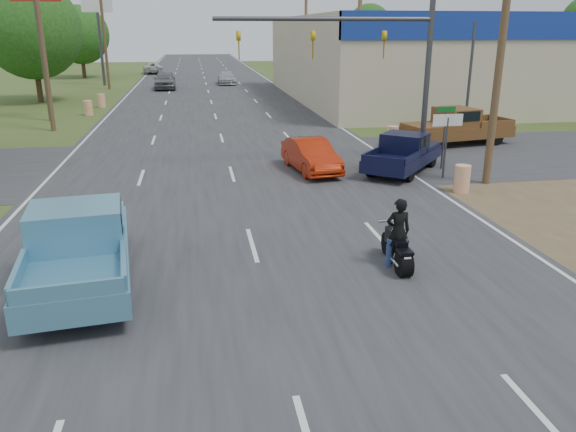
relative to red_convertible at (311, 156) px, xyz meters
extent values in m
cube|color=#2D2D30|center=(-3.27, 24.04, -0.65)|extent=(15.00, 180.00, 0.02)
cube|color=#2D2D30|center=(-3.27, 2.04, -0.65)|extent=(120.00, 10.00, 0.02)
cube|color=brown|center=(7.73, -5.96, -0.66)|extent=(8.00, 18.00, 0.01)
cylinder|color=#4C3823|center=(6.23, -2.96, 4.34)|extent=(0.28, 0.28, 10.00)
cylinder|color=#4C3823|center=(6.23, 15.04, 4.34)|extent=(0.28, 0.28, 10.00)
cylinder|color=#4C3823|center=(6.23, 33.04, 4.34)|extent=(0.28, 0.28, 10.00)
cylinder|color=#4C3823|center=(-12.77, 12.04, 4.34)|extent=(0.28, 0.28, 10.00)
cylinder|color=#4C3823|center=(-12.77, 36.04, 4.34)|extent=(0.28, 0.28, 10.00)
cylinder|color=#422D19|center=(-16.77, 26.04, 0.96)|extent=(0.44, 0.44, 3.24)
sphere|color=#164714|center=(-16.77, 26.04, 4.92)|extent=(7.56, 7.56, 7.56)
cylinder|color=#422D19|center=(-17.47, 50.04, 0.78)|extent=(0.44, 0.44, 2.88)
sphere|color=#164714|center=(-17.47, 50.04, 4.30)|extent=(6.72, 6.72, 6.72)
cylinder|color=#422D19|center=(26.73, 79.04, 1.05)|extent=(0.44, 0.44, 3.42)
sphere|color=#164714|center=(26.73, 79.04, 5.23)|extent=(7.98, 7.98, 7.98)
cylinder|color=#422D19|center=(-33.27, 79.04, 1.23)|extent=(0.44, 0.44, 3.78)
sphere|color=#164714|center=(-33.27, 79.04, 5.85)|extent=(8.82, 8.82, 8.82)
cylinder|color=orange|center=(4.73, -3.96, -0.16)|extent=(0.56, 0.56, 1.00)
cylinder|color=orange|center=(5.13, 4.54, -0.16)|extent=(0.56, 0.56, 1.00)
cylinder|color=orange|center=(-11.77, 18.04, -0.16)|extent=(0.56, 0.56, 1.00)
cylinder|color=orange|center=(-11.47, 22.04, -0.16)|extent=(0.56, 0.56, 1.00)
cylinder|color=#3F3F44|center=(-13.77, 16.04, 3.84)|extent=(0.30, 0.30, 9.00)
cylinder|color=#3F3F44|center=(-13.77, 40.04, 3.84)|extent=(0.30, 0.30, 9.00)
cube|color=white|center=(-13.77, 40.04, 7.54)|extent=(3.00, 0.35, 2.00)
cylinder|color=#3F3F44|center=(4.93, -1.96, 0.54)|extent=(0.08, 0.08, 2.40)
cube|color=white|center=(4.93, -1.96, 1.64)|extent=(1.20, 0.05, 0.45)
cylinder|color=#3F3F44|center=(5.53, -0.46, 0.54)|extent=(0.08, 0.08, 2.40)
cube|color=#0C591E|center=(5.53, -0.46, 1.84)|extent=(0.80, 0.04, 0.22)
cylinder|color=#3F3F44|center=(5.23, 1.04, 2.84)|extent=(0.24, 0.24, 7.00)
cylinder|color=#3F3F44|center=(0.73, 1.04, 5.34)|extent=(9.00, 0.18, 0.18)
imported|color=gold|center=(3.23, 1.04, 4.89)|extent=(0.18, 0.40, 1.10)
imported|color=gold|center=(0.23, 1.04, 4.89)|extent=(0.18, 0.40, 1.10)
imported|color=gold|center=(-2.77, 1.04, 4.89)|extent=(0.18, 0.40, 1.10)
imported|color=#A01E07|center=(0.00, 0.00, 0.00)|extent=(1.96, 4.19, 1.33)
cylinder|color=black|center=(0.10, -10.54, -0.36)|extent=(0.31, 0.62, 0.62)
cylinder|color=black|center=(0.13, -9.19, -0.36)|extent=(0.13, 0.62, 0.62)
cube|color=black|center=(0.11, -9.84, -0.08)|extent=(0.23, 1.12, 0.28)
cube|color=black|center=(0.12, -9.61, 0.10)|extent=(0.25, 0.52, 0.21)
cube|color=black|center=(0.11, -10.12, 0.06)|extent=(0.29, 0.52, 0.09)
cylinder|color=white|center=(0.13, -9.33, 0.32)|extent=(0.61, 0.06, 0.05)
cube|color=white|center=(0.09, -10.75, -0.15)|extent=(0.17, 0.02, 0.11)
imported|color=black|center=(0.11, -9.99, 0.17)|extent=(0.62, 0.41, 1.67)
cylinder|color=black|center=(-8.50, -8.19, -0.23)|extent=(0.42, 0.90, 0.86)
cylinder|color=black|center=(-6.70, -7.98, -0.23)|extent=(0.42, 0.90, 0.86)
cylinder|color=black|center=(-8.10, -11.54, -0.23)|extent=(0.42, 0.90, 0.86)
cylinder|color=black|center=(-6.30, -11.33, -0.23)|extent=(0.42, 0.90, 0.86)
cube|color=teal|center=(-7.40, -9.76, 0.01)|extent=(2.81, 5.84, 0.56)
cube|color=teal|center=(-7.60, -8.08, 0.36)|extent=(2.29, 2.36, 0.19)
cube|color=teal|center=(-7.41, -9.65, 0.74)|extent=(2.18, 1.91, 0.92)
cube|color=black|center=(-7.41, -9.65, 0.90)|extent=(2.18, 1.58, 0.49)
cube|color=teal|center=(-7.07, -12.49, 0.44)|extent=(1.99, 0.32, 0.32)
cylinder|color=black|center=(4.06, 0.93, -0.30)|extent=(0.68, 0.74, 0.73)
cylinder|color=black|center=(5.24, -0.06, -0.30)|extent=(0.68, 0.74, 0.73)
cylinder|color=black|center=(2.23, -1.25, -0.30)|extent=(0.68, 0.74, 0.73)
cylinder|color=black|center=(3.40, -2.24, -0.30)|extent=(0.68, 0.74, 0.73)
cube|color=black|center=(3.73, -0.65, -0.10)|extent=(4.45, 4.81, 0.47)
cube|color=black|center=(4.65, 0.44, 0.20)|extent=(2.49, 2.50, 0.16)
cube|color=black|center=(3.79, -0.58, 0.52)|extent=(2.20, 2.17, 0.78)
cube|color=black|center=(3.79, -0.58, 0.66)|extent=(2.05, 1.98, 0.41)
cube|color=black|center=(2.23, -2.43, 0.27)|extent=(1.33, 1.14, 0.27)
cylinder|color=black|center=(7.00, 3.24, -0.23)|extent=(0.90, 0.48, 0.86)
cylinder|color=black|center=(6.67, 5.01, -0.23)|extent=(0.90, 0.48, 0.86)
cylinder|color=black|center=(10.29, 3.86, -0.23)|extent=(0.90, 0.48, 0.86)
cylinder|color=black|center=(9.96, 5.63, -0.23)|extent=(0.90, 0.48, 0.86)
cube|color=brown|center=(8.48, 4.43, 0.00)|extent=(5.88, 3.14, 0.56)
cube|color=brown|center=(6.83, 4.12, 0.36)|extent=(2.46, 2.40, 0.19)
cube|color=brown|center=(8.37, 4.41, 0.73)|extent=(2.01, 2.25, 0.91)
cube|color=black|center=(8.37, 4.41, 0.89)|extent=(1.69, 2.23, 0.48)
cube|color=brown|center=(11.17, 4.94, 0.43)|extent=(0.45, 1.96, 0.32)
imported|color=slate|center=(-7.34, 34.93, 0.19)|extent=(2.14, 5.07, 1.71)
imported|color=#AEADB2|center=(-1.09, 39.10, -0.01)|extent=(1.87, 4.51, 1.30)
imported|color=#BEBEBE|center=(-9.77, 55.82, 0.04)|extent=(2.91, 5.32, 1.41)
camera|label=1|loc=(-4.63, -22.21, 4.96)|focal=35.00mm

